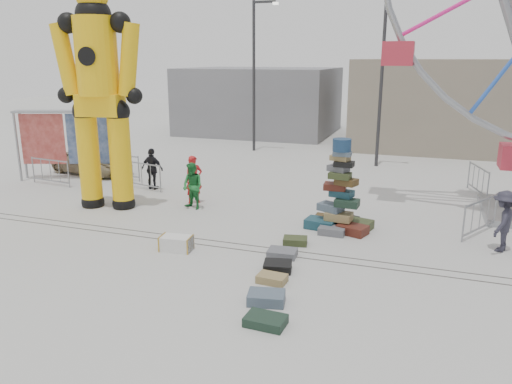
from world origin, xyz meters
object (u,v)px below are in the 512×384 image
(crash_test_dummy, at_px, (99,89))
(parked_suv, at_px, (93,162))
(lamp_post_right, at_px, (384,71))
(barricade_dummy_a, at_px, (50,172))
(lamp_post_left, at_px, (255,69))
(barricade_wheel_back, at_px, (478,180))
(pedestrian_green, at_px, (193,186))
(suitcase_tower, at_px, (339,204))
(pedestrian_grey, at_px, (503,221))
(barricade_dummy_b, at_px, (119,167))
(banner_scaffold, at_px, (65,128))
(barricade_wheel_front, at_px, (480,217))
(barricade_dummy_c, at_px, (142,176))
(pedestrian_black, at_px, (152,169))
(steamer_trunk, at_px, (176,243))
(pedestrian_red, at_px, (194,180))

(crash_test_dummy, xyz_separation_m, parked_suv, (-3.82, 4.28, -3.55))
(lamp_post_right, xyz_separation_m, barricade_dummy_a, (-12.35, -8.23, -3.93))
(lamp_post_left, xyz_separation_m, barricade_wheel_back, (11.13, -6.04, -3.93))
(pedestrian_green, distance_m, parked_suv, 7.58)
(suitcase_tower, height_order, pedestrian_grey, suitcase_tower)
(lamp_post_left, relative_size, barricade_dummy_b, 4.00)
(parked_suv, bearing_deg, banner_scaffold, -179.94)
(lamp_post_left, height_order, pedestrian_grey, lamp_post_left)
(pedestrian_grey, bearing_deg, lamp_post_left, -116.76)
(crash_test_dummy, distance_m, parked_suv, 6.75)
(barricade_wheel_front, bearing_deg, pedestrian_green, 122.11)
(barricade_dummy_c, bearing_deg, barricade_dummy_b, 161.19)
(banner_scaffold, height_order, barricade_wheel_back, banner_scaffold)
(banner_scaffold, relative_size, barricade_wheel_front, 2.03)
(pedestrian_black, bearing_deg, lamp_post_right, -133.49)
(lamp_post_left, bearing_deg, pedestrian_grey, -47.03)
(steamer_trunk, bearing_deg, barricade_dummy_b, 127.07)
(suitcase_tower, xyz_separation_m, barricade_dummy_a, (-12.17, 1.55, -0.23))
(steamer_trunk, distance_m, barricade_dummy_a, 9.59)
(lamp_post_left, xyz_separation_m, steamer_trunk, (2.96, -15.00, -4.28))
(barricade_dummy_b, relative_size, parked_suv, 0.52)
(banner_scaffold, distance_m, barricade_wheel_front, 16.34)
(barricade_wheel_front, distance_m, pedestrian_green, 9.19)
(lamp_post_right, xyz_separation_m, parked_suv, (-12.07, -5.84, -3.94))
(barricade_dummy_b, xyz_separation_m, barricade_wheel_front, (14.08, -2.45, 0.00))
(steamer_trunk, height_order, pedestrian_green, pedestrian_green)
(barricade_wheel_back, distance_m, pedestrian_green, 10.84)
(barricade_dummy_c, distance_m, parked_suv, 4.02)
(steamer_trunk, xyz_separation_m, barricade_wheel_front, (7.88, 4.09, 0.35))
(suitcase_tower, relative_size, pedestrian_red, 1.62)
(lamp_post_left, height_order, banner_scaffold, lamp_post_left)
(barricade_dummy_a, bearing_deg, parked_suv, 90.13)
(banner_scaffold, distance_m, pedestrian_green, 7.44)
(pedestrian_black, distance_m, pedestrian_grey, 12.60)
(pedestrian_red, xyz_separation_m, pedestrian_green, (0.28, -0.67, -0.05))
(steamer_trunk, xyz_separation_m, pedestrian_black, (-3.99, 5.56, 0.62))
(pedestrian_black, distance_m, parked_suv, 4.36)
(lamp_post_right, height_order, pedestrian_red, lamp_post_right)
(steamer_trunk, relative_size, barricade_dummy_a, 0.43)
(barricade_dummy_c, bearing_deg, lamp_post_right, 55.23)
(banner_scaffold, distance_m, pedestrian_black, 4.52)
(barricade_wheel_back, xyz_separation_m, pedestrian_red, (-9.74, -4.61, 0.31))
(barricade_dummy_b, xyz_separation_m, pedestrian_green, (4.90, -2.87, 0.26))
(suitcase_tower, distance_m, steamer_trunk, 5.06)
(crash_test_dummy, relative_size, barricade_wheel_front, 3.88)
(barricade_dummy_c, relative_size, parked_suv, 0.52)
(suitcase_tower, bearing_deg, barricade_wheel_back, 63.92)
(suitcase_tower, relative_size, crash_test_dummy, 0.36)
(pedestrian_black, relative_size, pedestrian_grey, 0.98)
(banner_scaffold, bearing_deg, parked_suv, 59.06)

